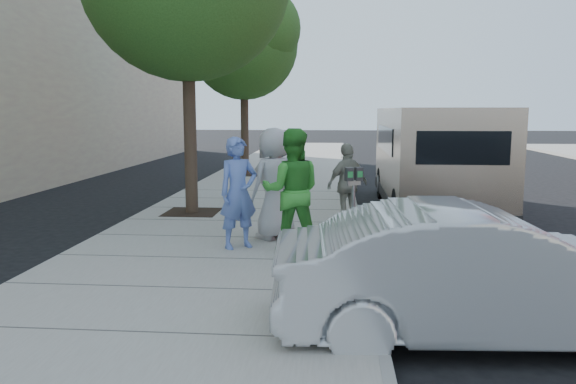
% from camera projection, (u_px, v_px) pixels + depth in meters
% --- Properties ---
extents(ground, '(120.00, 120.00, 0.00)m').
position_uv_depth(ground, '(282.00, 246.00, 10.28)').
color(ground, black).
rests_on(ground, ground).
extents(sidewalk, '(5.00, 60.00, 0.15)m').
position_uv_depth(sidewalk, '(228.00, 241.00, 10.35)').
color(sidewalk, gray).
rests_on(sidewalk, ground).
extents(curb_face, '(0.12, 60.00, 0.16)m').
position_uv_depth(curb_face, '(361.00, 243.00, 10.14)').
color(curb_face, gray).
rests_on(curb_face, ground).
extents(tree_far, '(3.92, 3.80, 6.49)m').
position_uv_depth(tree_far, '(245.00, 40.00, 19.62)').
color(tree_far, black).
rests_on(tree_far, sidewalk).
extents(parking_meter, '(0.30, 0.20, 1.40)m').
position_uv_depth(parking_meter, '(354.00, 191.00, 9.08)').
color(parking_meter, gray).
rests_on(parking_meter, sidewalk).
extents(van, '(2.31, 6.78, 2.51)m').
position_uv_depth(van, '(433.00, 157.00, 13.59)').
color(van, tan).
rests_on(van, ground).
extents(sedan, '(4.51, 1.81, 1.46)m').
position_uv_depth(sedan, '(480.00, 274.00, 5.98)').
color(sedan, '#B3B6BB').
rests_on(sedan, ground).
extents(person_officer, '(0.82, 0.76, 1.87)m').
position_uv_depth(person_officer, '(238.00, 193.00, 9.39)').
color(person_officer, '#5B75C2').
rests_on(person_officer, sidewalk).
extents(person_green_shirt, '(1.03, 0.82, 2.03)m').
position_uv_depth(person_green_shirt, '(292.00, 191.00, 9.10)').
color(person_green_shirt, green).
rests_on(person_green_shirt, sidewalk).
extents(person_gray_shirt, '(1.13, 1.16, 2.01)m').
position_uv_depth(person_gray_shirt, '(274.00, 184.00, 10.09)').
color(person_gray_shirt, '#ABABAE').
rests_on(person_gray_shirt, sidewalk).
extents(person_striped_polo, '(1.02, 0.91, 1.66)m').
position_uv_depth(person_striped_polo, '(347.00, 184.00, 11.31)').
color(person_striped_polo, gray).
rests_on(person_striped_polo, sidewalk).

